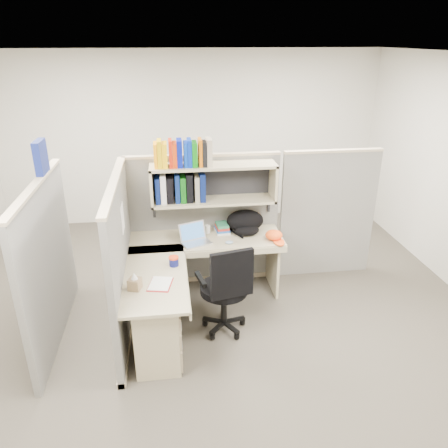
{
  "coord_description": "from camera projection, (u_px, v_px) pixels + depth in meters",
  "views": [
    {
      "loc": [
        -0.39,
        -3.93,
        2.85
      ],
      "look_at": [
        0.16,
        0.25,
        1.03
      ],
      "focal_mm": 35.0,
      "sensor_mm": 36.0,
      "label": 1
    }
  ],
  "objects": [
    {
      "name": "cubicle",
      "position": [
        174.0,
        230.0,
        4.77
      ],
      "size": [
        3.79,
        1.84,
        1.95
      ],
      "color": "slate",
      "rests_on": "ground"
    },
    {
      "name": "room_shell",
      "position": [
        211.0,
        178.0,
        4.12
      ],
      "size": [
        6.0,
        6.0,
        6.0
      ],
      "color": "beige",
      "rests_on": "ground"
    },
    {
      "name": "orange_cap",
      "position": [
        274.0,
        235.0,
        4.94
      ],
      "size": [
        0.26,
        0.28,
        0.11
      ],
      "primitive_type": null,
      "rotation": [
        0.0,
        0.0,
        0.35
      ],
      "color": "#F75115",
      "rests_on": "desk"
    },
    {
      "name": "book_stack",
      "position": [
        222.0,
        228.0,
        5.13
      ],
      "size": [
        0.18,
        0.23,
        0.1
      ],
      "primitive_type": null,
      "rotation": [
        0.0,
        0.0,
        0.09
      ],
      "color": "slate",
      "rests_on": "desk"
    },
    {
      "name": "desk",
      "position": [
        174.0,
        304.0,
        4.27
      ],
      "size": [
        1.74,
        1.75,
        0.73
      ],
      "color": "tan",
      "rests_on": "ground"
    },
    {
      "name": "tissue_box",
      "position": [
        135.0,
        281.0,
        3.95
      ],
      "size": [
        0.14,
        0.14,
        0.17
      ],
      "primitive_type": null,
      "rotation": [
        0.0,
        0.0,
        -0.33
      ],
      "color": "#8E7350",
      "rests_on": "desk"
    },
    {
      "name": "snack_canister",
      "position": [
        174.0,
        261.0,
        4.37
      ],
      "size": [
        0.1,
        0.1,
        0.1
      ],
      "color": "navy",
      "rests_on": "desk"
    },
    {
      "name": "mouse",
      "position": [
        229.0,
        242.0,
        4.85
      ],
      "size": [
        0.1,
        0.08,
        0.03
      ],
      "primitive_type": "ellipsoid",
      "rotation": [
        0.0,
        0.0,
        -0.19
      ],
      "color": "#839FB9",
      "rests_on": "desk"
    },
    {
      "name": "laptop",
      "position": [
        196.0,
        234.0,
        4.82
      ],
      "size": [
        0.4,
        0.4,
        0.22
      ],
      "primitive_type": null,
      "rotation": [
        0.0,
        0.0,
        0.36
      ],
      "color": "silver",
      "rests_on": "desk"
    },
    {
      "name": "task_chair",
      "position": [
        225.0,
        302.0,
        4.44
      ],
      "size": [
        0.58,
        0.53,
        1.03
      ],
      "color": "black",
      "rests_on": "ground"
    },
    {
      "name": "paper_cup",
      "position": [
        207.0,
        229.0,
        5.11
      ],
      "size": [
        0.08,
        0.08,
        0.09
      ],
      "primitive_type": "cylinder",
      "rotation": [
        0.0,
        0.0,
        0.34
      ],
      "color": "white",
      "rests_on": "desk"
    },
    {
      "name": "ground",
      "position": [
        212.0,
        321.0,
        4.76
      ],
      "size": [
        6.0,
        6.0,
        0.0
      ],
      "primitive_type": "plane",
      "color": "#322F27",
      "rests_on": "ground"
    },
    {
      "name": "loose_paper",
      "position": [
        160.0,
        283.0,
        4.07
      ],
      "size": [
        0.24,
        0.29,
        0.0
      ],
      "primitive_type": null,
      "rotation": [
        0.0,
        0.0,
        -0.22
      ],
      "color": "white",
      "rests_on": "desk"
    },
    {
      "name": "backpack",
      "position": [
        246.0,
        223.0,
        5.08
      ],
      "size": [
        0.48,
        0.39,
        0.26
      ],
      "primitive_type": null,
      "rotation": [
        0.0,
        0.0,
        0.14
      ],
      "color": "black",
      "rests_on": "desk"
    }
  ]
}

